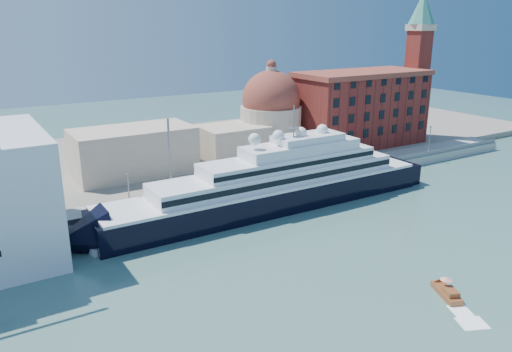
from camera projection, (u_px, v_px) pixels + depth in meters
ground at (341, 245)px, 92.93m from camera, size 400.00×400.00×0.00m
quay at (248, 189)px, 120.27m from camera, size 180.00×10.00×2.50m
land at (181, 153)px, 153.77m from camera, size 260.00×72.00×2.00m
quay_fence at (258, 186)px, 116.06m from camera, size 180.00×0.10×1.20m
superyacht at (261, 191)px, 108.68m from camera, size 88.27×12.24×26.38m
service_barge at (118, 242)px, 92.46m from camera, size 11.30×5.55×2.43m
water_taxi at (447, 292)px, 75.35m from camera, size 4.47×6.60×2.99m
warehouse at (361, 108)px, 157.12m from camera, size 43.00×19.00×23.25m
campanile at (418, 57)px, 164.63m from camera, size 8.40×8.40×47.00m
church at (225, 129)px, 139.92m from camera, size 66.00×18.00×25.50m
lamp_posts at (203, 164)px, 110.01m from camera, size 120.80×2.40×18.00m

